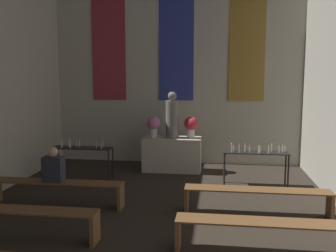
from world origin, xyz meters
name	(u,v)px	position (x,y,z in m)	size (l,w,h in m)	color
wall_back	(177,63)	(0.00, 9.72, 2.73)	(6.88, 0.16, 5.40)	#B2AD9E
altar	(172,154)	(0.00, 8.74, 0.43)	(1.45, 0.64, 0.85)	#BCB29E
statue	(172,117)	(0.00, 8.74, 1.38)	(0.32, 0.32, 1.15)	slate
flower_vase_left	(154,125)	(-0.47, 8.74, 1.17)	(0.35, 0.35, 0.54)	beige
flower_vase_right	(191,125)	(0.47, 8.74, 1.17)	(0.35, 0.35, 0.54)	beige
candle_rack_left	(82,152)	(-1.97, 7.68, 0.66)	(1.40, 0.38, 0.96)	black
candle_rack_right	(256,156)	(1.96, 7.68, 0.66)	(1.40, 0.38, 0.94)	black
pew_third_left	(15,216)	(-1.82, 4.47, 0.35)	(2.49, 0.36, 0.46)	brown
pew_third_right	(268,229)	(1.82, 4.47, 0.35)	(2.49, 0.36, 0.46)	brown
pew_back_left	(57,187)	(-1.82, 5.91, 0.35)	(2.49, 0.36, 0.46)	brown
pew_back_right	(257,195)	(1.82, 5.91, 0.35)	(2.49, 0.36, 0.46)	brown
person_seated	(53,167)	(-1.86, 5.91, 0.74)	(0.36, 0.24, 0.64)	#282D38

